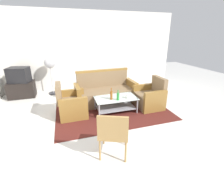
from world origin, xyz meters
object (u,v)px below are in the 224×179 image
object	(u,v)px
pedestal_fan	(50,65)
television	(19,75)
coffee_table	(116,102)
bottle_brown	(111,95)
armchair_right	(150,98)
wicker_chair	(113,131)
cup	(127,96)
armchair_left	(71,105)
couch	(105,92)
bottle_green	(118,96)
tv_stand	(22,90)

from	to	relation	value
pedestal_fan	television	bearing A→B (deg)	-177.17
coffee_table	bottle_brown	xyz separation A→B (m)	(-0.14, -0.08, 0.26)
armchair_right	bottle_brown	bearing A→B (deg)	92.79
coffee_table	wicker_chair	xyz separation A→B (m)	(-0.56, -1.55, 0.22)
armchair_right	cup	xyz separation A→B (m)	(-0.74, -0.12, 0.17)
coffee_table	pedestal_fan	xyz separation A→B (m)	(-1.67, 1.97, 0.74)
coffee_table	bottle_brown	distance (m)	0.30
armchair_right	pedestal_fan	world-z (taller)	pedestal_fan
armchair_left	wicker_chair	distance (m)	1.81
coffee_table	wicker_chair	bearing A→B (deg)	-109.79
armchair_right	bottle_brown	distance (m)	1.19
couch	armchair_right	size ratio (longest dim) A/B	2.16
bottle_brown	wicker_chair	size ratio (longest dim) A/B	0.37
armchair_right	coffee_table	xyz separation A→B (m)	(-1.02, 0.00, -0.02)
coffee_table	bottle_green	distance (m)	0.29
armchair_right	tv_stand	bearing A→B (deg)	61.16
bottle_green	pedestal_fan	bearing A→B (deg)	128.07
armchair_right	tv_stand	world-z (taller)	armchair_right
coffee_table	television	bearing A→B (deg)	143.81
coffee_table	pedestal_fan	world-z (taller)	pedestal_fan
cup	coffee_table	bearing A→B (deg)	156.13
couch	cup	xyz separation A→B (m)	(0.37, -0.82, 0.14)
tv_stand	television	world-z (taller)	television
cup	wicker_chair	bearing A→B (deg)	-120.24
cup	television	distance (m)	3.57
television	tv_stand	bearing A→B (deg)	90.00
tv_stand	wicker_chair	xyz separation A→B (m)	(2.07, -3.47, 0.23)
pedestal_fan	wicker_chair	distance (m)	3.73
armchair_right	bottle_brown	xyz separation A→B (m)	(-1.16, -0.08, 0.24)
couch	pedestal_fan	distance (m)	2.14
coffee_table	cup	distance (m)	0.36
wicker_chair	bottle_brown	bearing A→B (deg)	96.83
couch	coffee_table	size ratio (longest dim) A/B	1.67
coffee_table	television	world-z (taller)	television
couch	armchair_left	distance (m)	1.18
armchair_right	couch	bearing A→B (deg)	56.74
armchair_left	armchair_right	xyz separation A→B (m)	(2.16, -0.15, 0.00)
cup	couch	bearing A→B (deg)	114.27
armchair_left	cup	distance (m)	1.45
couch	wicker_chair	xyz separation A→B (m)	(-0.46, -2.25, 0.18)
armchair_right	tv_stand	size ratio (longest dim) A/B	1.06
armchair_right	television	xyz separation A→B (m)	(-3.65, 1.93, 0.47)
armchair_left	bottle_green	size ratio (longest dim) A/B	3.21
bottle_green	tv_stand	distance (m)	3.37
armchair_left	television	xyz separation A→B (m)	(-1.49, 1.77, 0.47)
bottle_green	wicker_chair	size ratio (longest dim) A/B	0.32
couch	bottle_brown	size ratio (longest dim) A/B	5.91
armchair_left	bottle_brown	bearing A→B (deg)	76.45
coffee_table	bottle_brown	world-z (taller)	bottle_brown
bottle_brown	tv_stand	distance (m)	3.20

